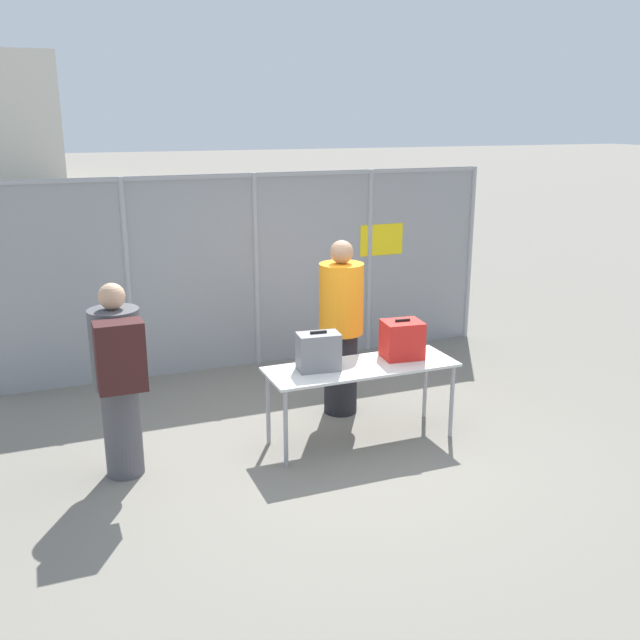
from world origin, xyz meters
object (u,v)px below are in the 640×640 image
(inspection_table, at_px, (361,372))
(suitcase_red, at_px, (402,339))
(security_worker_near, at_px, (341,326))
(suitcase_grey, at_px, (318,352))
(traveler_hooded, at_px, (119,375))
(utility_trailer, at_px, (267,286))

(inspection_table, bearing_deg, suitcase_red, 9.33)
(inspection_table, relative_size, security_worker_near, 0.99)
(suitcase_grey, bearing_deg, suitcase_red, 1.55)
(inspection_table, relative_size, traveler_hooded, 1.06)
(traveler_hooded, relative_size, utility_trailer, 0.40)
(suitcase_red, distance_m, traveler_hooded, 2.62)
(traveler_hooded, bearing_deg, utility_trailer, 39.26)
(inspection_table, distance_m, suitcase_grey, 0.48)
(suitcase_grey, relative_size, security_worker_near, 0.22)
(suitcase_grey, height_order, utility_trailer, suitcase_grey)
(suitcase_grey, height_order, security_worker_near, security_worker_near)
(inspection_table, distance_m, traveler_hooded, 2.18)
(suitcase_grey, distance_m, utility_trailer, 4.98)
(suitcase_red, xyz_separation_m, traveler_hooded, (-2.62, 0.02, -0.00))
(security_worker_near, height_order, utility_trailer, security_worker_near)
(suitcase_red, bearing_deg, inspection_table, -170.67)
(suitcase_red, xyz_separation_m, utility_trailer, (0.18, 4.81, -0.54))
(suitcase_grey, height_order, suitcase_red, suitcase_red)
(inspection_table, distance_m, security_worker_near, 0.75)
(utility_trailer, bearing_deg, traveler_hooded, -120.31)
(security_worker_near, xyz_separation_m, utility_trailer, (0.54, 4.19, -0.55))
(security_worker_near, distance_m, utility_trailer, 4.26)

